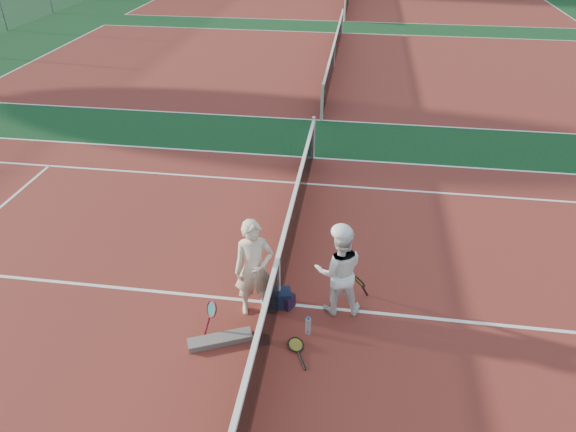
{
  "coord_description": "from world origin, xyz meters",
  "views": [
    {
      "loc": [
        1.05,
        -6.26,
        5.77
      ],
      "look_at": [
        0.0,
        1.06,
        1.05
      ],
      "focal_mm": 32.0,
      "sensor_mm": 36.0,
      "label": 1
    }
  ],
  "objects": [
    {
      "name": "ground",
      "position": [
        0.0,
        0.0,
        0.0
      ],
      "size": [
        130.0,
        130.0,
        0.0
      ],
      "primitive_type": "plane",
      "color": "#0E3618",
      "rests_on": "ground"
    },
    {
      "name": "water_bottle",
      "position": [
        0.55,
        -0.6,
        0.15
      ],
      "size": [
        0.09,
        0.09,
        0.3
      ],
      "primitive_type": "cylinder",
      "color": "silver",
      "rests_on": "ground"
    },
    {
      "name": "court_far_a",
      "position": [
        0.0,
        13.5,
        0.0
      ],
      "size": [
        23.77,
        10.97,
        0.01
      ],
      "primitive_type": "cube",
      "color": "maroon",
      "rests_on": "ground"
    },
    {
      "name": "racket_black_held",
      "position": [
        1.28,
        0.25,
        0.27
      ],
      "size": [
        0.42,
        0.42,
        0.54
      ],
      "primitive_type": null,
      "rotation": [
        0.0,
        0.0,
        3.93
      ],
      "color": "black",
      "rests_on": "ground"
    },
    {
      "name": "player_b",
      "position": [
        0.95,
        0.02,
        0.78
      ],
      "size": [
        0.83,
        0.69,
        1.56
      ],
      "primitive_type": "imported",
      "rotation": [
        0.0,
        0.0,
        3.28
      ],
      "color": "white",
      "rests_on": "ground"
    },
    {
      "name": "net_main",
      "position": [
        0.0,
        0.0,
        0.51
      ],
      "size": [
        0.1,
        10.98,
        1.02
      ],
      "primitive_type": null,
      "color": "black",
      "rests_on": "ground"
    },
    {
      "name": "sports_bag_purple",
      "position": [
        0.1,
        -0.02,
        0.12
      ],
      "size": [
        0.36,
        0.32,
        0.24
      ],
      "primitive_type": "cube",
      "rotation": [
        0.0,
        0.0,
        -0.51
      ],
      "color": "black",
      "rests_on": "ground"
    },
    {
      "name": "player_a",
      "position": [
        -0.35,
        -0.19,
        0.85
      ],
      "size": [
        0.71,
        0.58,
        1.69
      ],
      "primitive_type": "imported",
      "rotation": [
        0.0,
        0.0,
        0.32
      ],
      "color": "beige",
      "rests_on": "ground"
    },
    {
      "name": "racket_red",
      "position": [
        -0.9,
        -0.74,
        0.29
      ],
      "size": [
        0.36,
        0.36,
        0.57
      ],
      "primitive_type": null,
      "rotation": [
        0.0,
        0.0,
        0.81
      ],
      "color": "maroon",
      "rests_on": "ground"
    },
    {
      "name": "sports_bag_navy",
      "position": [
        0.01,
        -0.03,
        0.15
      ],
      "size": [
        0.42,
        0.33,
        0.29
      ],
      "primitive_type": "cube",
      "rotation": [
        0.0,
        0.0,
        0.2
      ],
      "color": "black",
      "rests_on": "ground"
    },
    {
      "name": "court_main",
      "position": [
        0.0,
        0.0,
        0.0
      ],
      "size": [
        23.77,
        10.97,
        0.01
      ],
      "primitive_type": "cube",
      "color": "maroon",
      "rests_on": "ground"
    },
    {
      "name": "racket_spare",
      "position": [
        0.4,
        -0.89,
        0.03
      ],
      "size": [
        0.49,
        0.66,
        0.07
      ],
      "primitive_type": null,
      "rotation": [
        0.0,
        0.0,
        1.99
      ],
      "color": "black",
      "rests_on": "ground"
    },
    {
      "name": "net_far_a",
      "position": [
        0.0,
        13.5,
        0.51
      ],
      "size": [
        0.1,
        10.98,
        1.02
      ],
      "primitive_type": null,
      "color": "black",
      "rests_on": "ground"
    },
    {
      "name": "net_cover_canvas",
      "position": [
        -0.74,
        -0.96,
        0.05
      ],
      "size": [
        0.97,
        0.59,
        0.1
      ],
      "primitive_type": "cube",
      "rotation": [
        0.0,
        0.0,
        0.41
      ],
      "color": "#655F5B",
      "rests_on": "ground"
    },
    {
      "name": "court_far_b",
      "position": [
        0.0,
        27.0,
        0.0
      ],
      "size": [
        23.77,
        10.97,
        0.01
      ],
      "primitive_type": "cube",
      "color": "maroon",
      "rests_on": "ground"
    }
  ]
}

